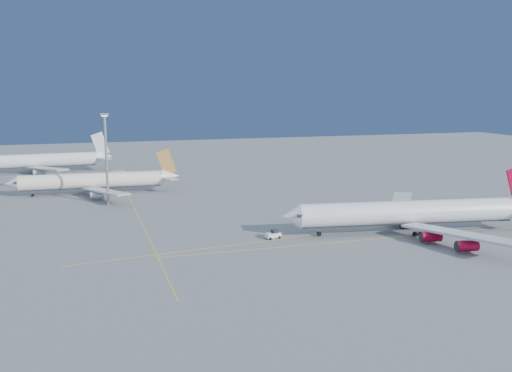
{
  "coord_description": "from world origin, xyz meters",
  "views": [
    {
      "loc": [
        -54.25,
        -130.51,
        35.5
      ],
      "look_at": [
        -6.09,
        25.69,
        7.0
      ],
      "focal_mm": 40.0,
      "sensor_mm": 36.0,
      "label": 1
    }
  ],
  "objects_px": {
    "pushback_tug": "(273,235)",
    "airliner_etihad": "(96,181)",
    "light_mast": "(106,152)",
    "airliner_virgin": "(413,213)",
    "airliner_third": "(38,161)"
  },
  "relations": [
    {
      "from": "pushback_tug",
      "to": "airliner_third",
      "type": "bearing_deg",
      "value": 102.23
    },
    {
      "from": "airliner_etihad",
      "to": "pushback_tug",
      "type": "distance_m",
      "value": 81.51
    },
    {
      "from": "pushback_tug",
      "to": "light_mast",
      "type": "bearing_deg",
      "value": 112.02
    },
    {
      "from": "airliner_virgin",
      "to": "light_mast",
      "type": "height_order",
      "value": "light_mast"
    },
    {
      "from": "airliner_etihad",
      "to": "airliner_third",
      "type": "height_order",
      "value": "airliner_third"
    },
    {
      "from": "pushback_tug",
      "to": "light_mast",
      "type": "relative_size",
      "value": 0.14
    },
    {
      "from": "airliner_etihad",
      "to": "airliner_third",
      "type": "bearing_deg",
      "value": 113.37
    },
    {
      "from": "airliner_etihad",
      "to": "light_mast",
      "type": "relative_size",
      "value": 2.04
    },
    {
      "from": "light_mast",
      "to": "airliner_virgin",
      "type": "bearing_deg",
      "value": -38.3
    },
    {
      "from": "airliner_etihad",
      "to": "light_mast",
      "type": "distance_m",
      "value": 24.02
    },
    {
      "from": "airliner_third",
      "to": "airliner_etihad",
      "type": "bearing_deg",
      "value": -72.42
    },
    {
      "from": "pushback_tug",
      "to": "airliner_etihad",
      "type": "bearing_deg",
      "value": 105.39
    },
    {
      "from": "airliner_virgin",
      "to": "airliner_etihad",
      "type": "distance_m",
      "value": 105.82
    },
    {
      "from": "airliner_virgin",
      "to": "light_mast",
      "type": "distance_m",
      "value": 90.48
    },
    {
      "from": "light_mast",
      "to": "pushback_tug",
      "type": "bearing_deg",
      "value": -55.25
    }
  ]
}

